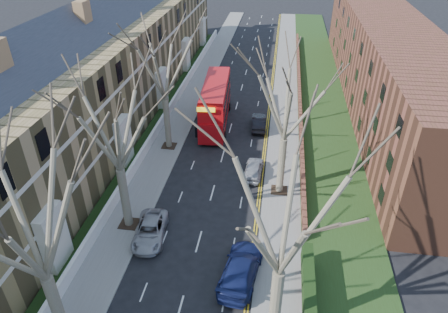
% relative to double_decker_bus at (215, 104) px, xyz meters
% --- Properties ---
extents(pavement_left, '(3.00, 102.00, 0.12)m').
position_rel_double_decker_bus_xyz_m(pavement_left, '(-4.17, 5.01, -2.26)').
color(pavement_left, slate).
rests_on(pavement_left, ground).
extents(pavement_right, '(3.00, 102.00, 0.12)m').
position_rel_double_decker_bus_xyz_m(pavement_right, '(7.83, 5.01, -2.26)').
color(pavement_right, slate).
rests_on(pavement_right, ground).
extents(terrace_left, '(9.70, 78.00, 13.60)m').
position_rel_double_decker_bus_xyz_m(terrace_left, '(-11.82, -2.99, 3.21)').
color(terrace_left, olive).
rests_on(terrace_left, ground).
extents(flats_right, '(13.97, 54.00, 10.00)m').
position_rel_double_decker_bus_xyz_m(flats_right, '(19.29, 9.01, 2.66)').
color(flats_right, brown).
rests_on(flats_right, ground).
extents(front_wall_left, '(0.30, 78.00, 1.00)m').
position_rel_double_decker_bus_xyz_m(front_wall_left, '(-5.82, -2.99, -1.70)').
color(front_wall_left, white).
rests_on(front_wall_left, ground).
extents(grass_verge_right, '(6.00, 102.00, 0.06)m').
position_rel_double_decker_bus_xyz_m(grass_verge_right, '(12.33, 5.01, -2.17)').
color(grass_verge_right, '#223814').
rests_on(grass_verge_right, ground).
extents(tree_left_mid, '(10.50, 10.50, 14.71)m').
position_rel_double_decker_bus_xyz_m(tree_left_mid, '(-3.87, -27.99, 7.23)').
color(tree_left_mid, '#6C5F4D').
rests_on(tree_left_mid, ground).
extents(tree_left_far, '(10.15, 10.15, 14.22)m').
position_rel_double_decker_bus_xyz_m(tree_left_far, '(-3.87, -17.99, 6.92)').
color(tree_left_far, '#6C5F4D').
rests_on(tree_left_far, ground).
extents(tree_left_dist, '(10.50, 10.50, 14.71)m').
position_rel_double_decker_bus_xyz_m(tree_left_dist, '(-3.87, -5.99, 7.23)').
color(tree_left_dist, '#6C5F4D').
rests_on(tree_left_dist, ground).
extents(tree_right_mid, '(10.50, 10.50, 14.71)m').
position_rel_double_decker_bus_xyz_m(tree_right_mid, '(7.53, -25.99, 7.23)').
color(tree_right_mid, '#6C5F4D').
rests_on(tree_right_mid, ground).
extents(tree_right_far, '(10.15, 10.15, 14.22)m').
position_rel_double_decker_bus_xyz_m(tree_right_far, '(7.53, -11.99, 6.92)').
color(tree_right_far, '#6C5F4D').
rests_on(tree_right_far, ground).
extents(double_decker_bus, '(3.42, 11.45, 4.72)m').
position_rel_double_decker_bus_xyz_m(double_decker_bus, '(0.00, 0.00, 0.00)').
color(double_decker_bus, '#B20C11').
rests_on(double_decker_bus, ground).
extents(car_left_far, '(2.65, 4.88, 1.30)m').
position_rel_double_decker_bus_xyz_m(car_left_far, '(-1.80, -19.06, -1.67)').
color(car_left_far, '#9E9EA3').
rests_on(car_left_far, ground).
extents(car_right_near, '(3.00, 5.81, 1.61)m').
position_rel_double_decker_bus_xyz_m(car_right_near, '(5.27, -21.86, -1.52)').
color(car_right_near, navy).
rests_on(car_right_near, ground).
extents(car_right_mid, '(1.82, 4.08, 1.36)m').
position_rel_double_decker_bus_xyz_m(car_right_mid, '(5.11, -9.80, -1.64)').
color(car_right_mid, '#9FA0A7').
rests_on(car_right_mid, ground).
extents(car_right_far, '(1.79, 4.39, 1.42)m').
position_rel_double_decker_bus_xyz_m(car_right_far, '(4.93, -0.48, -1.61)').
color(car_right_far, black).
rests_on(car_right_far, ground).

